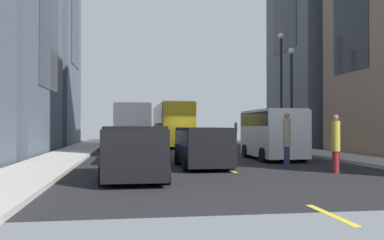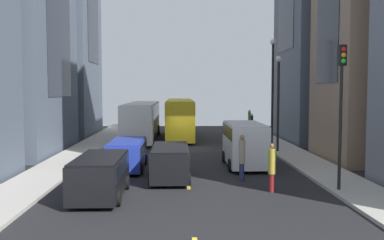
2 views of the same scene
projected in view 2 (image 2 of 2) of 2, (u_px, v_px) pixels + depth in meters
name	position (u px, v px, depth m)	size (l,w,h in m)	color
ground_plane	(184.00, 149.00, 33.09)	(41.50, 41.50, 0.00)	black
sidewalk_west	(87.00, 148.00, 32.83)	(2.57, 44.00, 0.15)	#B2ADA3
sidewalk_east	(280.00, 147.00, 33.33)	(2.57, 44.00, 0.15)	#B2ADA3
lane_stripe_1	(188.00, 184.00, 20.52)	(0.16, 2.00, 0.01)	yellow
lane_stripe_2	(185.00, 157.00, 28.90)	(0.16, 2.00, 0.01)	yellow
lane_stripe_3	(184.00, 142.00, 37.27)	(0.16, 2.00, 0.01)	yellow
lane_stripe_4	(182.00, 132.00, 45.65)	(0.16, 2.00, 0.01)	yellow
lane_stripe_5	(182.00, 126.00, 54.02)	(0.16, 2.00, 0.01)	yellow
building_west_1	(10.00, 27.00, 30.42)	(6.91, 10.80, 17.93)	#4C5666
city_bus_white	(142.00, 118.00, 38.87)	(2.80, 12.95, 3.35)	silver
streetcar_yellow	(180.00, 115.00, 40.77)	(2.70, 12.78, 3.59)	yellow
delivery_van_white	(244.00, 141.00, 25.20)	(2.25, 5.00, 2.58)	white
car_blue_0	(127.00, 152.00, 24.37)	(2.03, 4.77, 1.66)	#2338AD
car_black_1	(100.00, 173.00, 18.02)	(2.09, 4.61, 1.74)	black
car_black_2	(170.00, 160.00, 21.63)	(2.01, 4.58, 1.68)	black
pedestrian_crossing_near	(249.00, 118.00, 50.15)	(0.33, 0.33, 2.08)	gold
pedestrian_walking_far	(242.00, 156.00, 21.31)	(0.33, 0.33, 2.31)	navy
pedestrian_waiting_curb	(252.00, 122.00, 44.56)	(0.28, 0.28, 1.92)	#336B38
pedestrian_crossing_mid	(272.00, 166.00, 18.96)	(0.34, 0.34, 2.18)	maroon
traffic_light_near_corner	(341.00, 90.00, 18.54)	(0.32, 0.44, 6.31)	black
streetlamp_near	(273.00, 83.00, 32.41)	(0.44, 0.44, 8.19)	black
streetlamp_far	(278.00, 93.00, 30.58)	(0.44, 0.44, 6.78)	black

